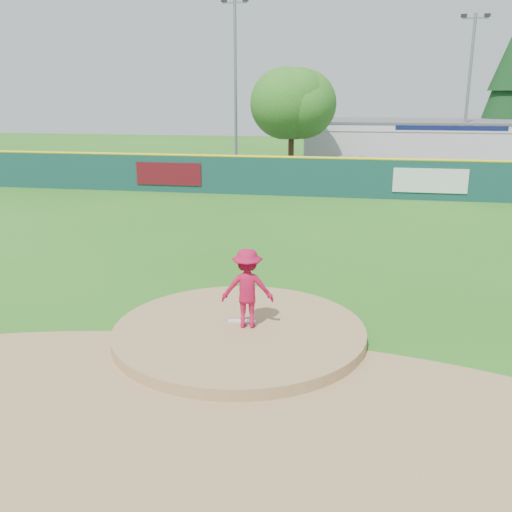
% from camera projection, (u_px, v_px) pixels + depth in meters
% --- Properties ---
extents(ground, '(120.00, 120.00, 0.00)m').
position_uv_depth(ground, '(239.00, 337.00, 12.51)').
color(ground, '#286B19').
rests_on(ground, ground).
extents(pitchers_mound, '(5.50, 5.50, 0.50)m').
position_uv_depth(pitchers_mound, '(239.00, 337.00, 12.51)').
color(pitchers_mound, '#9E774C').
rests_on(pitchers_mound, ground).
extents(pitching_rubber, '(0.60, 0.15, 0.04)m').
position_uv_depth(pitching_rubber, '(242.00, 321.00, 12.72)').
color(pitching_rubber, white).
rests_on(pitching_rubber, pitchers_mound).
extents(infield_dirt_arc, '(15.40, 15.40, 0.01)m').
position_uv_depth(infield_dirt_arc, '(203.00, 409.00, 9.67)').
color(infield_dirt_arc, '#9E774C').
rests_on(infield_dirt_arc, ground).
extents(parking_lot, '(44.00, 16.00, 0.02)m').
position_uv_depth(parking_lot, '(324.00, 173.00, 38.03)').
color(parking_lot, '#38383A').
rests_on(parking_lot, ground).
extents(pitcher, '(1.22, 0.81, 1.75)m').
position_uv_depth(pitcher, '(247.00, 288.00, 12.25)').
color(pitcher, '#AF0F39').
rests_on(pitcher, pitchers_mound).
extents(van, '(5.35, 3.99, 1.35)m').
position_uv_depth(van, '(355.00, 166.00, 36.17)').
color(van, white).
rests_on(van, parking_lot).
extents(pool_building_grp, '(15.20, 8.20, 3.31)m').
position_uv_depth(pool_building_grp, '(413.00, 143.00, 41.25)').
color(pool_building_grp, silver).
rests_on(pool_building_grp, ground).
extents(fence_banners, '(17.14, 0.04, 1.20)m').
position_uv_depth(fence_banners, '(294.00, 177.00, 29.34)').
color(fence_banners, '#5C0D16').
rests_on(fence_banners, ground).
extents(playground_slide, '(0.88, 2.49, 1.37)m').
position_uv_depth(playground_slide, '(116.00, 167.00, 35.68)').
color(playground_slide, '#182AD0').
rests_on(playground_slide, ground).
extents(outfield_fence, '(40.00, 0.14, 2.07)m').
position_uv_depth(outfield_fence, '(313.00, 176.00, 29.22)').
color(outfield_fence, '#123B38').
rests_on(outfield_fence, ground).
extents(deciduous_tree, '(5.60, 5.60, 7.36)m').
position_uv_depth(deciduous_tree, '(292.00, 103.00, 35.24)').
color(deciduous_tree, '#382314').
rests_on(deciduous_tree, ground).
extents(conifer_tree, '(4.40, 4.40, 9.50)m').
position_uv_depth(conifer_tree, '(508.00, 88.00, 42.74)').
color(conifer_tree, '#382314').
rests_on(conifer_tree, ground).
extents(light_pole_left, '(1.75, 0.25, 11.00)m').
position_uv_depth(light_pole_left, '(235.00, 79.00, 37.42)').
color(light_pole_left, gray).
rests_on(light_pole_left, ground).
extents(light_pole_right, '(1.75, 0.25, 10.00)m').
position_uv_depth(light_pole_right, '(469.00, 87.00, 36.82)').
color(light_pole_right, gray).
rests_on(light_pole_right, ground).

